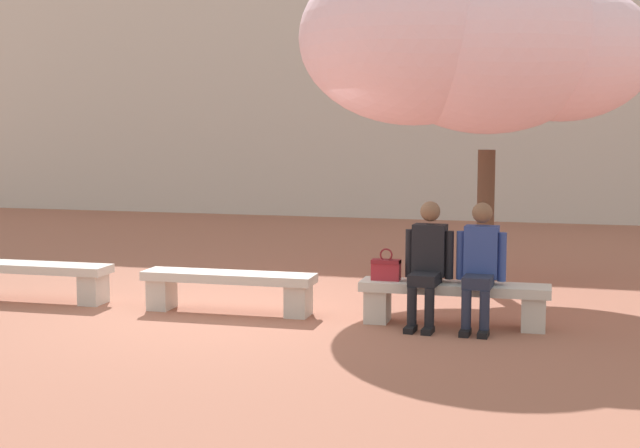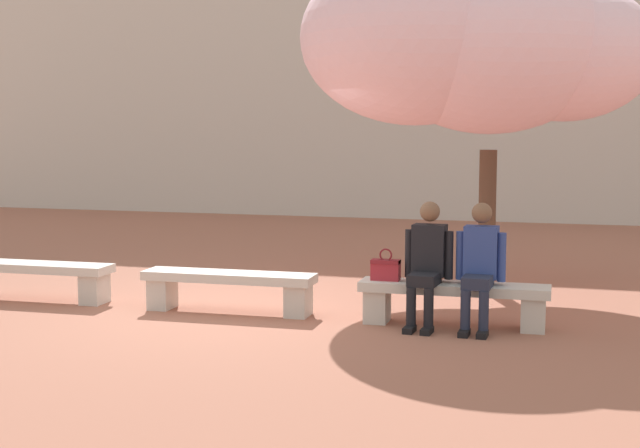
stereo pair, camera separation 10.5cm
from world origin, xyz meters
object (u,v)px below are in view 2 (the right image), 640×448
(stone_bench_near_west, at_px, (229,285))
(handbag, at_px, (386,268))
(person_seated_right, at_px, (480,261))
(stone_bench_west_end, at_px, (33,275))
(person_seated_left, at_px, (427,259))
(cherry_tree_main, at_px, (472,45))
(stone_bench_center, at_px, (454,297))

(stone_bench_near_west, xyz_separation_m, handbag, (1.78, -0.02, 0.27))
(handbag, bearing_deg, person_seated_right, -2.05)
(stone_bench_west_end, height_order, person_seated_right, person_seated_right)
(stone_bench_near_west, distance_m, person_seated_right, 2.79)
(stone_bench_near_west, height_order, person_seated_left, person_seated_left)
(person_seated_left, height_order, person_seated_right, same)
(person_seated_right, relative_size, cherry_tree_main, 0.30)
(stone_bench_west_end, relative_size, stone_bench_near_west, 1.00)
(stone_bench_west_end, height_order, stone_bench_near_west, same)
(stone_bench_center, xyz_separation_m, person_seated_right, (0.27, -0.05, 0.39))
(stone_bench_center, distance_m, person_seated_left, 0.48)
(stone_bench_near_west, relative_size, stone_bench_center, 1.00)
(person_seated_right, bearing_deg, person_seated_left, 179.99)
(stone_bench_center, distance_m, person_seated_right, 0.48)
(person_seated_left, bearing_deg, handbag, 175.50)
(stone_bench_west_end, height_order, cherry_tree_main, cherry_tree_main)
(person_seated_right, distance_m, cherry_tree_main, 3.27)
(stone_bench_center, xyz_separation_m, person_seated_left, (-0.27, -0.05, 0.39))
(person_seated_left, bearing_deg, stone_bench_west_end, 179.35)
(stone_bench_center, height_order, cherry_tree_main, cherry_tree_main)
(stone_bench_west_end, height_order, stone_bench_center, same)
(stone_bench_west_end, bearing_deg, stone_bench_near_west, 0.00)
(stone_bench_center, height_order, person_seated_left, person_seated_left)
(stone_bench_near_west, bearing_deg, cherry_tree_main, 42.23)
(person_seated_right, bearing_deg, cherry_tree_main, 99.52)
(stone_bench_near_west, distance_m, person_seated_left, 2.26)
(person_seated_right, height_order, cherry_tree_main, cherry_tree_main)
(stone_bench_center, relative_size, person_seated_right, 1.52)
(person_seated_left, bearing_deg, stone_bench_center, 11.11)
(stone_bench_west_end, bearing_deg, handbag, -0.25)
(stone_bench_west_end, xyz_separation_m, person_seated_left, (4.73, -0.05, 0.39))
(stone_bench_center, height_order, handbag, handbag)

